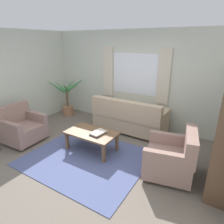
# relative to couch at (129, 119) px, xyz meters

# --- Properties ---
(ground_plane) EXTENTS (6.24, 6.24, 0.00)m
(ground_plane) POSITION_rel_couch_xyz_m (-0.16, -1.62, -0.37)
(ground_plane) COLOR #6B6056
(wall_back) EXTENTS (5.32, 0.12, 2.60)m
(wall_back) POSITION_rel_couch_xyz_m (-0.16, 0.64, 0.93)
(wall_back) COLOR beige
(wall_back) RESTS_ON ground_plane
(wall_left) EXTENTS (0.12, 4.40, 2.60)m
(wall_left) POSITION_rel_couch_xyz_m (-2.82, -1.62, 0.93)
(wall_left) COLOR beige
(wall_left) RESTS_ON ground_plane
(window_with_curtains) EXTENTS (1.98, 0.07, 1.40)m
(window_with_curtains) POSITION_rel_couch_xyz_m (-0.16, 0.56, 1.08)
(window_with_curtains) COLOR white
(area_rug) EXTENTS (2.40, 2.02, 0.01)m
(area_rug) POSITION_rel_couch_xyz_m (-0.16, -1.62, -0.36)
(area_rug) COLOR #4C5684
(area_rug) RESTS_ON ground_plane
(couch) EXTENTS (1.90, 0.82, 0.92)m
(couch) POSITION_rel_couch_xyz_m (0.00, 0.00, 0.00)
(couch) COLOR tan
(couch) RESTS_ON ground_plane
(armchair_left) EXTENTS (0.86, 0.88, 0.88)m
(armchair_left) POSITION_rel_couch_xyz_m (-1.97, -1.81, -0.01)
(armchair_left) COLOR gray
(armchair_left) RESTS_ON ground_plane
(armchair_right) EXTENTS (0.97, 0.99, 0.88)m
(armchair_right) POSITION_rel_couch_xyz_m (1.48, -1.22, -0.01)
(armchair_right) COLOR gray
(armchair_right) RESTS_ON ground_plane
(coffee_table) EXTENTS (1.10, 0.64, 0.44)m
(coffee_table) POSITION_rel_couch_xyz_m (-0.26, -1.29, 0.01)
(coffee_table) COLOR brown
(coffee_table) RESTS_ON ground_plane
(book_stack_on_table) EXTENTS (0.27, 0.37, 0.05)m
(book_stack_on_table) POSITION_rel_couch_xyz_m (-0.09, -1.28, 0.10)
(book_stack_on_table) COLOR #2D2D33
(book_stack_on_table) RESTS_ON coffee_table
(potted_plant) EXTENTS (1.01, 1.23, 1.26)m
(potted_plant) POSITION_rel_couch_xyz_m (-2.25, 0.09, 0.19)
(potted_plant) COLOR #9E6B4C
(potted_plant) RESTS_ON ground_plane
(bookshelf) EXTENTS (0.30, 0.94, 1.72)m
(bookshelf) POSITION_rel_couch_xyz_m (2.19, -1.19, 0.41)
(bookshelf) COLOR brown
(bookshelf) RESTS_ON ground_plane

